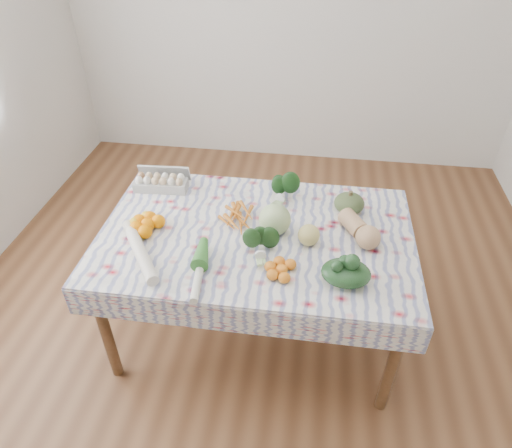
{
  "coord_description": "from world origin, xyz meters",
  "views": [
    {
      "loc": [
        0.27,
        -1.87,
        2.28
      ],
      "look_at": [
        0.0,
        0.0,
        0.82
      ],
      "focal_mm": 32.0,
      "sensor_mm": 36.0,
      "label": 1
    }
  ],
  "objects_px": {
    "kabocha_squash": "(349,203)",
    "cabbage": "(275,220)",
    "grapefruit": "(309,235)",
    "dining_table": "(256,245)",
    "egg_carton": "(161,183)",
    "butternut_squash": "(360,228)"
  },
  "relations": [
    {
      "from": "dining_table",
      "to": "kabocha_squash",
      "type": "bearing_deg",
      "value": 28.53
    },
    {
      "from": "butternut_squash",
      "to": "kabocha_squash",
      "type": "bearing_deg",
      "value": 71.95
    },
    {
      "from": "egg_carton",
      "to": "kabocha_squash",
      "type": "distance_m",
      "value": 1.12
    },
    {
      "from": "egg_carton",
      "to": "grapefruit",
      "type": "bearing_deg",
      "value": -26.48
    },
    {
      "from": "kabocha_squash",
      "to": "cabbage",
      "type": "relative_size",
      "value": 1.0
    },
    {
      "from": "cabbage",
      "to": "grapefruit",
      "type": "relative_size",
      "value": 1.51
    },
    {
      "from": "dining_table",
      "to": "cabbage",
      "type": "distance_m",
      "value": 0.19
    },
    {
      "from": "egg_carton",
      "to": "cabbage",
      "type": "bearing_deg",
      "value": -27.18
    },
    {
      "from": "cabbage",
      "to": "grapefruit",
      "type": "height_order",
      "value": "cabbage"
    },
    {
      "from": "dining_table",
      "to": "grapefruit",
      "type": "bearing_deg",
      "value": -10.07
    },
    {
      "from": "cabbage",
      "to": "grapefruit",
      "type": "xyz_separation_m",
      "value": [
        0.18,
        -0.07,
        -0.03
      ]
    },
    {
      "from": "egg_carton",
      "to": "kabocha_squash",
      "type": "xyz_separation_m",
      "value": [
        1.11,
        -0.07,
        0.01
      ]
    },
    {
      "from": "dining_table",
      "to": "butternut_squash",
      "type": "xyz_separation_m",
      "value": [
        0.54,
        0.04,
        0.15
      ]
    },
    {
      "from": "dining_table",
      "to": "egg_carton",
      "type": "relative_size",
      "value": 5.09
    },
    {
      "from": "grapefruit",
      "to": "kabocha_squash",
      "type": "bearing_deg",
      "value": 56.38
    },
    {
      "from": "cabbage",
      "to": "grapefruit",
      "type": "bearing_deg",
      "value": -20.22
    },
    {
      "from": "dining_table",
      "to": "grapefruit",
      "type": "xyz_separation_m",
      "value": [
        0.28,
        -0.05,
        0.14
      ]
    },
    {
      "from": "kabocha_squash",
      "to": "cabbage",
      "type": "bearing_deg",
      "value": -147.71
    },
    {
      "from": "kabocha_squash",
      "to": "grapefruit",
      "type": "bearing_deg",
      "value": -123.62
    },
    {
      "from": "kabocha_squash",
      "to": "butternut_squash",
      "type": "height_order",
      "value": "butternut_squash"
    },
    {
      "from": "cabbage",
      "to": "egg_carton",
      "type": "bearing_deg",
      "value": 156.23
    },
    {
      "from": "egg_carton",
      "to": "cabbage",
      "type": "distance_m",
      "value": 0.79
    }
  ]
}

